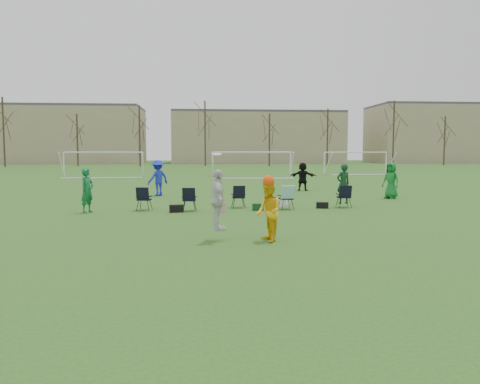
{
  "coord_description": "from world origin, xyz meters",
  "views": [
    {
      "loc": [
        -0.73,
        -11.58,
        2.4
      ],
      "look_at": [
        0.38,
        1.85,
        1.25
      ],
      "focal_mm": 35.0,
      "sensor_mm": 36.0,
      "label": 1
    }
  ],
  "objects": [
    {
      "name": "center_contest",
      "position": [
        0.45,
        0.84,
        0.96
      ],
      "size": [
        1.99,
        1.14,
        2.38
      ],
      "color": "silver",
      "rests_on": "ground"
    },
    {
      "name": "fielder_green_near",
      "position": [
        -5.24,
        7.3,
        0.89
      ],
      "size": [
        0.67,
        0.77,
        1.78
      ],
      "primitive_type": "imported",
      "rotation": [
        0.0,
        0.0,
        1.12
      ],
      "color": "#136B39",
      "rests_on": "ground"
    },
    {
      "name": "sideline_setup",
      "position": [
        1.87,
        8.07,
        0.56
      ],
      "size": [
        9.26,
        2.11,
        1.89
      ],
      "color": "#0F371D",
      "rests_on": "ground"
    },
    {
      "name": "goal_left",
      "position": [
        -10.0,
        34.0,
        1.92
      ],
      "size": [
        7.39,
        0.76,
        2.46
      ],
      "rotation": [
        0.0,
        0.0,
        0.09
      ],
      "color": "white",
      "rests_on": "ground"
    },
    {
      "name": "fielder_blue",
      "position": [
        -3.12,
        14.45,
        0.99
      ],
      "size": [
        1.45,
        1.39,
        1.98
      ],
      "primitive_type": "imported",
      "rotation": [
        0.0,
        0.0,
        3.84
      ],
      "color": "#1B2ECE",
      "rests_on": "ground"
    },
    {
      "name": "fielder_black",
      "position": [
        5.59,
        17.15,
        0.88
      ],
      "size": [
        1.72,
        1.06,
        1.77
      ],
      "primitive_type": "imported",
      "rotation": [
        0.0,
        0.0,
        2.78
      ],
      "color": "black",
      "rests_on": "ground"
    },
    {
      "name": "building_row",
      "position": [
        6.73,
        96.0,
        5.99
      ],
      "size": [
        126.0,
        16.0,
        13.0
      ],
      "color": "tan",
      "rests_on": "ground"
    },
    {
      "name": "ground",
      "position": [
        0.0,
        0.0,
        0.0
      ],
      "size": [
        260.0,
        260.0,
        0.0
      ],
      "primitive_type": "plane",
      "color": "#2F531A",
      "rests_on": "ground"
    },
    {
      "name": "goal_mid",
      "position": [
        4.0,
        32.0,
        1.92
      ],
      "size": [
        7.4,
        0.63,
        2.46
      ],
      "rotation": [
        0.0,
        0.0,
        -0.07
      ],
      "color": "white",
      "rests_on": "ground"
    },
    {
      "name": "fielder_green_far",
      "position": [
        9.1,
        11.91,
        0.94
      ],
      "size": [
        1.01,
        1.1,
        1.88
      ],
      "primitive_type": "imported",
      "rotation": [
        0.0,
        0.0,
        -0.97
      ],
      "color": "#147229",
      "rests_on": "ground"
    },
    {
      "name": "tree_line",
      "position": [
        0.24,
        69.85,
        5.09
      ],
      "size": [
        110.28,
        3.28,
        11.4
      ],
      "color": "#382B21",
      "rests_on": "ground"
    },
    {
      "name": "goal_right",
      "position": [
        16.0,
        38.0,
        1.92
      ],
      "size": [
        7.35,
        1.14,
        2.46
      ],
      "rotation": [
        0.0,
        0.0,
        0.14
      ],
      "color": "white",
      "rests_on": "ground"
    }
  ]
}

